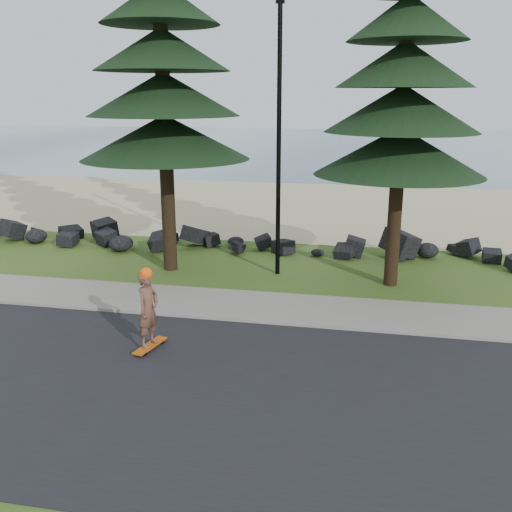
{
  "coord_description": "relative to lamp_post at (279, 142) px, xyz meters",
  "views": [
    {
      "loc": [
        2.71,
        -13.92,
        5.54
      ],
      "look_at": [
        -0.06,
        0.0,
        1.47
      ],
      "focal_mm": 40.0,
      "sensor_mm": 36.0,
      "label": 1
    }
  ],
  "objects": [
    {
      "name": "road",
      "position": [
        0.0,
        -7.7,
        -4.12
      ],
      "size": [
        160.0,
        7.0,
        0.02
      ],
      "primitive_type": "cube",
      "color": "black",
      "rests_on": "ground"
    },
    {
      "name": "sidewalk",
      "position": [
        0.0,
        -3.0,
        -4.09
      ],
      "size": [
        160.0,
        2.0,
        0.08
      ],
      "primitive_type": "cube",
      "color": "gray",
      "rests_on": "ground"
    },
    {
      "name": "kerb",
      "position": [
        0.0,
        -4.1,
        -4.08
      ],
      "size": [
        160.0,
        0.2,
        0.1
      ],
      "primitive_type": "cube",
      "color": "gray",
      "rests_on": "ground"
    },
    {
      "name": "lamp_post",
      "position": [
        0.0,
        0.0,
        0.0
      ],
      "size": [
        0.25,
        0.14,
        8.14
      ],
      "color": "black",
      "rests_on": "ground"
    },
    {
      "name": "seawall_boulders",
      "position": [
        0.0,
        2.4,
        -4.13
      ],
      "size": [
        60.0,
        2.4,
        1.1
      ],
      "primitive_type": null,
      "color": "black",
      "rests_on": "ground"
    },
    {
      "name": "skateboarder",
      "position": [
        -1.9,
        -6.1,
        -3.17
      ],
      "size": [
        0.54,
        1.06,
        1.91
      ],
      "rotation": [
        0.0,
        0.0,
        1.34
      ],
      "color": "#B84E0A",
      "rests_on": "ground"
    },
    {
      "name": "ground",
      "position": [
        0.0,
        -3.2,
        -4.13
      ],
      "size": [
        160.0,
        160.0,
        0.0
      ],
      "primitive_type": "plane",
      "color": "#36581B",
      "rests_on": "ground"
    },
    {
      "name": "ocean",
      "position": [
        0.0,
        47.8,
        -4.13
      ],
      "size": [
        160.0,
        58.0,
        0.01
      ],
      "primitive_type": "cube",
      "color": "#3C5B73",
      "rests_on": "ground"
    },
    {
      "name": "beach_sand",
      "position": [
        0.0,
        11.3,
        -4.13
      ],
      "size": [
        160.0,
        15.0,
        0.01
      ],
      "primitive_type": "cube",
      "color": "tan",
      "rests_on": "ground"
    }
  ]
}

